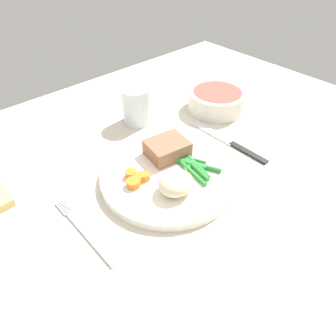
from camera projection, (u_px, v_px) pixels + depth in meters
dining_table at (167, 176)px, 58.91cm from camera, size 120.00×90.00×2.00cm
dinner_plate at (168, 175)px, 56.39cm from camera, size 24.92×24.92×1.60cm
meat_portion at (167, 148)px, 58.76cm from camera, size 8.52×7.44×3.08cm
mashed_potatoes at (176, 183)px, 51.05cm from camera, size 6.26×5.54×3.60cm
carrot_slices at (136, 178)px, 53.69cm from camera, size 4.69×4.59×1.28cm
green_beans at (192, 166)px, 56.65cm from camera, size 6.61×10.48×0.89cm
fork at (84, 231)px, 47.53cm from camera, size 1.44×16.60×0.40cm
knife at (228, 142)px, 65.39cm from camera, size 1.70×20.50×0.64cm
water_glass at (137, 107)px, 69.61cm from camera, size 6.73×6.73×8.38cm
salad_bowl at (217, 99)px, 74.45cm from camera, size 13.92×13.92×4.70cm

